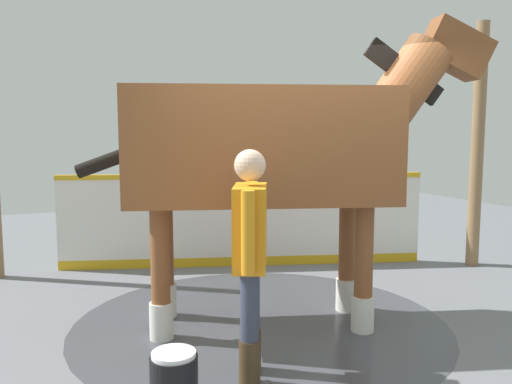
# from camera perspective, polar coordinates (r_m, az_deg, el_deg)

# --- Properties ---
(ground_plane) EXTENTS (16.00, 16.00, 0.02)m
(ground_plane) POSITION_cam_1_polar(r_m,az_deg,el_deg) (4.80, 3.99, -14.91)
(ground_plane) COLOR slate
(wet_patch) EXTENTS (3.40, 3.40, 0.00)m
(wet_patch) POSITION_cam_1_polar(r_m,az_deg,el_deg) (4.97, 0.49, -13.98)
(wet_patch) COLOR #42444C
(wet_patch) RESTS_ON ground
(barrier_wall) EXTENTS (1.48, 4.49, 1.20)m
(barrier_wall) POSITION_cam_1_polar(r_m,az_deg,el_deg) (6.84, -1.38, -3.38)
(barrier_wall) COLOR white
(barrier_wall) RESTS_ON ground
(roof_post_near) EXTENTS (0.16, 0.16, 3.10)m
(roof_post_near) POSITION_cam_1_polar(r_m,az_deg,el_deg) (7.33, 22.80, 4.60)
(roof_post_near) COLOR olive
(roof_post_near) RESTS_ON ground
(horse) EXTENTS (1.63, 3.56, 2.76)m
(horse) POSITION_cam_1_polar(r_m,az_deg,el_deg) (4.66, 1.96, 4.75)
(horse) COLOR brown
(horse) RESTS_ON ground
(handler) EXTENTS (0.61, 0.40, 1.63)m
(handler) POSITION_cam_1_polar(r_m,az_deg,el_deg) (3.68, -0.64, -6.23)
(handler) COLOR #47331E
(handler) RESTS_ON ground
(wash_bucket) EXTENTS (0.31, 0.31, 0.36)m
(wash_bucket) POSITION_cam_1_polar(r_m,az_deg,el_deg) (3.61, -8.84, -19.37)
(wash_bucket) COLOR black
(wash_bucket) RESTS_ON ground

